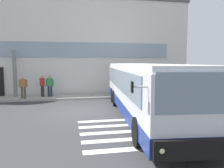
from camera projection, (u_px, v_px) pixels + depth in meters
ground_plane at (80, 111)px, 12.76m from camera, size 80.00×90.00×0.02m
bay_paint_stripes at (134, 131)px, 9.04m from camera, size 4.40×3.96×0.01m
terminal_building at (67, 49)px, 23.55m from camera, size 21.74×13.80×8.36m
boarding_curb at (77, 97)px, 17.44m from camera, size 23.94×2.00×0.15m
entry_support_column at (15, 73)px, 16.96m from camera, size 0.28×0.28×3.58m
bus_main_foreground at (144, 90)px, 11.48m from camera, size 4.15×12.37×2.70m
passenger_near_column at (23, 86)px, 16.06m from camera, size 0.59×0.23×1.68m
passenger_by_doorway at (42, 85)px, 16.95m from camera, size 0.41×0.48×1.68m
passenger_at_curb_edge at (50, 85)px, 17.07m from camera, size 0.58×0.27×1.68m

